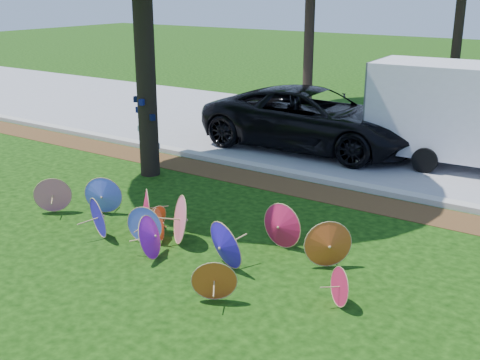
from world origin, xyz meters
name	(u,v)px	position (x,y,z in m)	size (l,w,h in m)	color
ground	(144,260)	(0.00, 0.00, 0.00)	(90.00, 90.00, 0.00)	black
mulch_strip	(285,186)	(0.00, 4.50, 0.01)	(90.00, 1.00, 0.01)	#472D16
curb	(301,175)	(0.00, 5.20, 0.06)	(90.00, 0.30, 0.12)	#B7B5AD
street	(371,140)	(0.00, 9.35, 0.01)	(90.00, 8.00, 0.01)	gray
parasol_pile	(179,226)	(0.11, 0.76, 0.37)	(6.70, 2.40, 0.85)	#E46D83
black_van	(312,119)	(-1.02, 7.65, 0.80)	(2.66, 5.77, 1.60)	black
cargo_trailer	(440,108)	(2.14, 8.14, 1.37)	(3.06, 1.94, 2.74)	white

